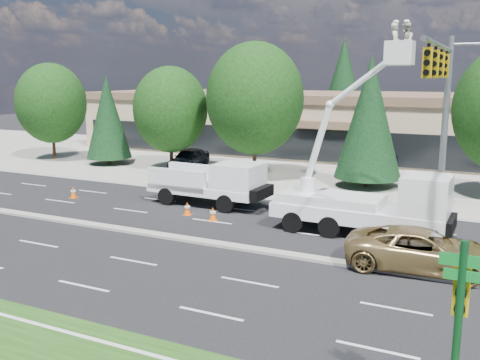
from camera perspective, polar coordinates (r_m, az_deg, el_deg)
The scene contains 23 objects.
ground at distance 23.96m, azimuth -6.71°, elevation -6.27°, with size 140.00×140.00×0.00m, color black.
concrete_apron at distance 41.76m, azimuth 8.14°, elevation 1.18°, with size 140.00×22.00×0.01m, color gray.
road_median at distance 23.95m, azimuth -6.71°, elevation -6.13°, with size 120.00×0.55×0.12m, color gray.
strip_mall at distance 50.93m, azimuth 11.67°, elevation 6.04°, with size 50.40×15.40×5.50m.
tree_front_a at distance 48.58m, azimuth -19.51°, elevation 7.72°, with size 5.90×5.90×8.18m.
tree_front_b at distance 44.60m, azimuth -13.94°, elevation 6.54°, with size 3.62×3.62×7.14m.
tree_front_c at distance 40.99m, azimuth -7.45°, elevation 7.46°, with size 5.65×5.65×7.84m.
tree_front_d at distance 37.57m, azimuth 1.60°, elevation 8.67°, with size 6.81×6.81×9.45m.
tree_front_e at distance 35.13m, azimuth 13.66°, elevation 6.52°, with size 4.26×4.26×8.39m.
tree_back_a at distance 68.41m, azimuth -0.62°, elevation 8.98°, with size 4.34×4.34×8.56m.
tree_back_b at distance 63.40m, azimuth 10.96°, elevation 9.97°, with size 5.75×5.75×11.34m.
tree_back_c at distance 61.36m, azimuth 23.73°, elevation 7.52°, with size 4.05×4.05×7.99m.
signal_mast at distance 26.41m, azimuth 20.86°, elevation 8.07°, with size 2.76×10.16×9.00m.
street_sign_pole at distance 11.81m, azimuth 22.33°, elevation -13.11°, with size 0.90×0.44×4.00m.
utility_pickup at distance 29.61m, azimuth -2.83°, elevation -0.80°, with size 6.53×2.74×2.48m.
bucket_truck at distance 24.46m, azimuth 13.89°, elevation -1.43°, with size 7.82×2.71×9.37m.
traffic_cone_a at distance 33.03m, azimuth -17.35°, elevation -1.26°, with size 0.40×0.40×0.70m.
traffic_cone_b at distance 27.85m, azimuth -5.64°, elevation -3.05°, with size 0.40×0.40×0.70m.
traffic_cone_c at distance 26.69m, azimuth -2.91°, elevation -3.63°, with size 0.40×0.40×0.70m.
traffic_cone_d at distance 24.70m, azimuth 16.93°, elevation -5.33°, with size 0.40×0.40×0.70m.
minivan at distance 21.02m, azimuth 18.88°, elevation -7.10°, with size 2.57×5.56×1.55m, color #9D824C.
parked_car_west at distance 41.73m, azimuth -5.47°, elevation 2.32°, with size 1.86×4.63×1.58m, color black.
parked_car_east at distance 40.35m, azimuth 14.47°, elevation 1.71°, with size 1.67×4.78×1.57m, color black.
Camera 1 is at (12.38, -19.24, 7.12)m, focal length 40.00 mm.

